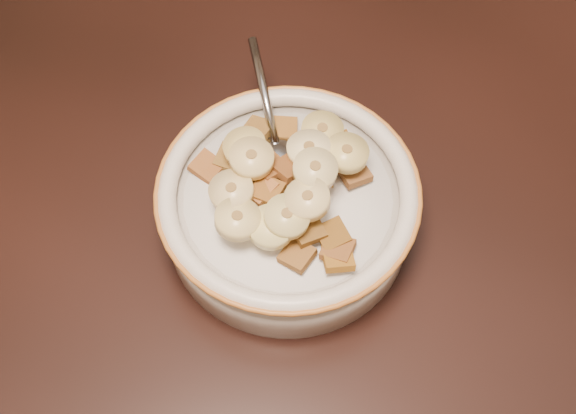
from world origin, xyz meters
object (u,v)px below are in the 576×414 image
Objects in this scene: table at (457,175)px; cereal_bowl at (288,213)px; chair at (572,58)px; spoon at (280,161)px.

table is 7.75× the size of cereal_bowl.
chair is 4.65× the size of cereal_bowl.
spoon reaches higher than table.
spoon is at bearing 136.16° from cereal_bowl.
table is 1.67× the size of chair.
spoon is (-0.10, -0.58, 0.38)m from chair.
cereal_bowl is (-0.08, -0.60, 0.35)m from chair.
table is 32.30× the size of spoon.
spoon is at bearing -84.06° from chair.
table is 0.16m from spoon.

